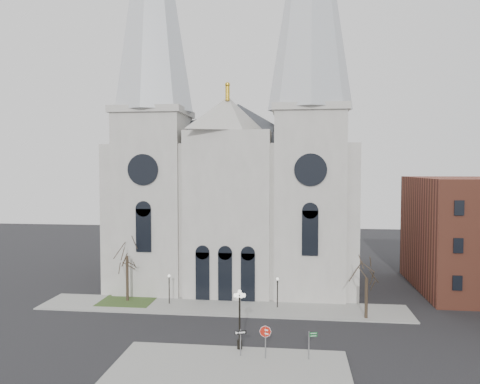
# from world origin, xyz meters

# --- Properties ---
(ground) EXTENTS (160.00, 160.00, 0.00)m
(ground) POSITION_xyz_m (0.00, 0.00, 0.00)
(ground) COLOR black
(ground) RESTS_ON ground
(sidewalk_near) EXTENTS (18.00, 10.00, 0.14)m
(sidewalk_near) POSITION_xyz_m (3.00, -5.00, 0.07)
(sidewalk_near) COLOR gray
(sidewalk_near) RESTS_ON ground
(sidewalk_far) EXTENTS (40.00, 6.00, 0.14)m
(sidewalk_far) POSITION_xyz_m (0.00, 11.00, 0.07)
(sidewalk_far) COLOR gray
(sidewalk_far) RESTS_ON ground
(grass_patch) EXTENTS (6.00, 5.00, 0.18)m
(grass_patch) POSITION_xyz_m (-11.00, 12.00, 0.09)
(grass_patch) COLOR #2A411C
(grass_patch) RESTS_ON ground
(cathedral) EXTENTS (33.00, 26.66, 54.00)m
(cathedral) POSITION_xyz_m (0.00, 22.86, 18.48)
(cathedral) COLOR #A5A199
(cathedral) RESTS_ON ground
(bg_building_brick) EXTENTS (14.00, 18.00, 14.00)m
(bg_building_brick) POSITION_xyz_m (30.00, 22.00, 7.00)
(bg_building_brick) COLOR brown
(bg_building_brick) RESTS_ON ground
(tree_left) EXTENTS (3.20, 3.20, 7.50)m
(tree_left) POSITION_xyz_m (-11.00, 12.00, 5.58)
(tree_left) COLOR black
(tree_left) RESTS_ON ground
(tree_right) EXTENTS (3.20, 3.20, 6.00)m
(tree_right) POSITION_xyz_m (15.00, 9.00, 4.47)
(tree_right) COLOR black
(tree_right) RESTS_ON ground
(ped_lamp_left) EXTENTS (0.32, 0.32, 3.26)m
(ped_lamp_left) POSITION_xyz_m (-6.00, 11.50, 2.33)
(ped_lamp_left) COLOR black
(ped_lamp_left) RESTS_ON sidewalk_far
(ped_lamp_right) EXTENTS (0.32, 0.32, 3.26)m
(ped_lamp_right) POSITION_xyz_m (6.00, 11.50, 2.33)
(ped_lamp_right) COLOR black
(ped_lamp_right) RESTS_ON sidewalk_far
(stop_sign) EXTENTS (0.89, 0.40, 2.65)m
(stop_sign) POSITION_xyz_m (5.58, -2.21, 2.02)
(stop_sign) COLOR slate
(stop_sign) RESTS_ON sidewalk_near
(globe_lamp) EXTENTS (1.34, 1.34, 5.00)m
(globe_lamp) POSITION_xyz_m (3.31, -0.50, 3.28)
(globe_lamp) COLOR black
(globe_lamp) RESTS_ON sidewalk_near
(one_way_sign) EXTENTS (0.91, 0.36, 2.18)m
(one_way_sign) POSITION_xyz_m (3.56, -1.94, 1.61)
(one_way_sign) COLOR slate
(one_way_sign) RESTS_ON sidewalk_near
(street_name_sign) EXTENTS (0.69, 0.25, 2.22)m
(street_name_sign) POSITION_xyz_m (9.06, -1.95, 1.46)
(street_name_sign) COLOR slate
(street_name_sign) RESTS_ON sidewalk_near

